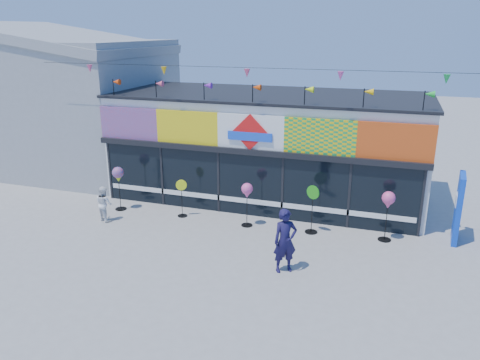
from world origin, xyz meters
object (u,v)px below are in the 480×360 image
at_px(spinner_1, 182,197).
at_px(child, 104,204).
at_px(spinner_3, 312,208).
at_px(spinner_2, 247,192).
at_px(spinner_4, 388,202).
at_px(adult_man, 285,241).
at_px(spinner_0, 118,176).
at_px(blue_sign, 458,208).

bearing_deg(spinner_1, child, -153.56).
distance_m(spinner_1, spinner_3, 4.70).
xyz_separation_m(spinner_2, spinner_3, (2.21, 0.14, -0.36)).
height_order(spinner_3, spinner_4, spinner_4).
relative_size(spinner_3, adult_man, 0.90).
height_order(spinner_2, adult_man, adult_man).
height_order(spinner_4, adult_man, adult_man).
height_order(spinner_3, adult_man, adult_man).
height_order(spinner_0, adult_man, adult_man).
xyz_separation_m(spinner_0, child, (0.06, -1.10, -0.70)).
xyz_separation_m(spinner_3, child, (-7.14, -1.27, -0.24)).
distance_m(blue_sign, adult_man, 5.98).
bearing_deg(spinner_0, blue_sign, 4.92).
relative_size(spinner_4, child, 1.31).
distance_m(spinner_0, spinner_3, 7.22).
distance_m(spinner_2, spinner_3, 2.25).
relative_size(spinner_0, child, 1.32).
bearing_deg(blue_sign, child, -164.70).
height_order(blue_sign, spinner_1, blue_sign).
bearing_deg(child, spinner_3, -145.63).
bearing_deg(spinner_1, blue_sign, 5.53).
distance_m(spinner_2, child, 5.09).
bearing_deg(child, adult_man, -168.54).
distance_m(spinner_2, spinner_4, 4.58).
height_order(spinner_1, child, spinner_1).
bearing_deg(spinner_2, spinner_1, 178.12).
bearing_deg(spinner_0, child, -86.92).
distance_m(spinner_0, adult_man, 7.45).
xyz_separation_m(spinner_0, spinner_4, (9.55, 0.32, -0.00)).
xyz_separation_m(spinner_2, adult_man, (1.96, -2.70, -0.32)).
distance_m(blue_sign, spinner_4, 2.24).
height_order(blue_sign, spinner_0, blue_sign).
bearing_deg(adult_man, spinner_2, 92.92).
distance_m(spinner_0, spinner_4, 9.56).
height_order(spinner_0, spinner_4, spinner_0).
xyz_separation_m(spinner_4, adult_man, (-2.61, -2.98, -0.41)).
relative_size(blue_sign, adult_man, 1.20).
relative_size(spinner_2, spinner_3, 0.93).
xyz_separation_m(spinner_3, spinner_4, (2.35, 0.15, 0.45)).
xyz_separation_m(blue_sign, spinner_4, (-2.12, -0.68, 0.21)).
xyz_separation_m(spinner_3, adult_man, (-0.25, -2.84, 0.05)).
relative_size(spinner_0, spinner_4, 1.00).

